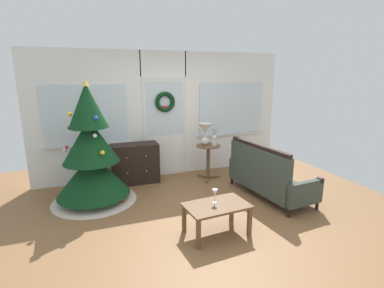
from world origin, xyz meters
name	(u,v)px	position (x,y,z in m)	size (l,w,h in m)	color
ground_plane	(201,216)	(0.00, 0.00, 0.00)	(6.76, 6.76, 0.00)	brown
back_wall_with_door	(164,115)	(0.00, 2.08, 1.28)	(5.20, 0.19, 2.55)	white
christmas_tree	(91,158)	(-1.49, 1.16, 0.75)	(1.40, 1.40, 2.04)	#4C331E
dresser_cabinet	(135,163)	(-0.68, 1.79, 0.39)	(0.91, 0.46, 0.78)	black
settee_sofa	(266,176)	(1.33, 0.30, 0.38)	(0.87, 1.71, 0.96)	black
side_table	(208,155)	(0.74, 1.47, 0.50)	(0.50, 0.48, 0.71)	brown
table_lamp	(205,131)	(0.68, 1.51, 1.00)	(0.28, 0.28, 0.44)	silver
flower_vase	(214,140)	(0.84, 1.41, 0.83)	(0.11, 0.10, 0.35)	beige
coffee_table	(217,209)	(0.01, -0.51, 0.35)	(0.88, 0.59, 0.42)	brown
wine_glass	(215,193)	(0.01, -0.46, 0.56)	(0.08, 0.08, 0.20)	silver
gift_box	(118,198)	(-1.14, 0.93, 0.08)	(0.16, 0.15, 0.16)	red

